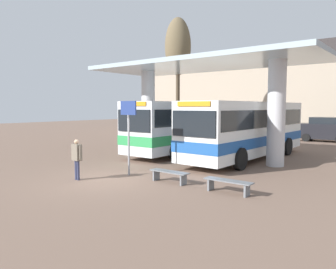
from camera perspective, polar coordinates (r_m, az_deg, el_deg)
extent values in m
plane|color=#755B4C|center=(13.81, -10.62, -7.76)|extent=(100.00, 100.00, 0.00)
cube|color=tan|center=(36.11, 21.95, 7.29)|extent=(40.00, 0.50, 9.52)
cube|color=#332D2D|center=(36.47, 22.13, 12.97)|extent=(40.00, 0.58, 2.28)
cylinder|color=silver|center=(21.78, -3.46, 3.95)|extent=(0.88, 0.88, 5.32)
cylinder|color=silver|center=(17.31, 18.34, 3.50)|extent=(0.88, 0.88, 5.32)
cube|color=#9EB2BC|center=(19.35, 6.26, 12.08)|extent=(13.58, 5.82, 0.24)
cube|color=silver|center=(21.66, 3.87, 1.72)|extent=(2.58, 10.72, 2.94)
cube|color=black|center=(21.64, 3.88, 3.20)|extent=(2.61, 10.29, 0.94)
cube|color=#2D934C|center=(21.70, 3.86, -0.03)|extent=(2.62, 10.76, 0.53)
cube|color=black|center=(17.43, -6.01, 2.41)|extent=(2.29, 0.08, 1.18)
cube|color=orange|center=(17.42, -6.04, 5.33)|extent=(1.74, 0.07, 0.22)
cylinder|color=black|center=(19.92, -4.46, -2.26)|extent=(0.29, 1.07, 1.07)
cylinder|color=black|center=(18.36, 1.31, -2.85)|extent=(0.29, 1.07, 1.07)
cylinder|color=black|center=(24.89, 5.25, -0.85)|extent=(0.29, 1.07, 1.07)
cylinder|color=black|center=(23.66, 10.33, -1.21)|extent=(0.29, 1.07, 1.07)
cube|color=white|center=(19.29, 13.75, 1.17)|extent=(2.71, 10.93, 2.91)
cube|color=black|center=(19.27, 13.79, 2.82)|extent=(2.74, 10.50, 0.93)
cube|color=#1E519E|center=(19.35, 13.71, -0.76)|extent=(2.75, 10.97, 0.52)
cube|color=black|center=(14.53, 4.42, 1.87)|extent=(2.30, 0.11, 1.17)
cube|color=orange|center=(14.51, 4.44, 5.34)|extent=(1.75, 0.08, 0.22)
cylinder|color=black|center=(17.12, 4.98, -3.42)|extent=(0.30, 1.08, 1.08)
cylinder|color=black|center=(15.87, 12.46, -4.17)|extent=(0.30, 1.08, 1.08)
cylinder|color=black|center=(22.63, 14.12, -1.54)|extent=(0.30, 1.08, 1.08)
cylinder|color=black|center=(21.70, 20.09, -1.96)|extent=(0.30, 1.08, 1.08)
cube|color=slate|center=(13.00, 0.24, -6.48)|extent=(1.70, 0.44, 0.04)
cube|color=slate|center=(13.46, -2.07, -7.09)|extent=(0.07, 0.37, 0.42)
cube|color=slate|center=(12.65, 2.69, -7.87)|extent=(0.07, 0.37, 0.42)
cube|color=slate|center=(11.62, 10.45, -7.92)|extent=(1.74, 0.44, 0.04)
cube|color=slate|center=(12.01, 7.45, -8.60)|extent=(0.07, 0.37, 0.42)
cube|color=slate|center=(11.38, 13.59, -9.45)|extent=(0.07, 0.37, 0.42)
cylinder|color=gray|center=(14.37, -6.86, -1.87)|extent=(0.09, 0.09, 2.65)
cube|color=navy|center=(14.28, -6.92, 4.61)|extent=(0.90, 0.06, 0.60)
cylinder|color=#333856|center=(14.06, -15.71, -5.95)|extent=(0.13, 0.13, 0.81)
cylinder|color=#333856|center=(13.93, -15.38, -6.04)|extent=(0.13, 0.13, 0.81)
cube|color=#706656|center=(13.88, -15.61, -2.99)|extent=(0.46, 0.28, 0.67)
sphere|color=tan|center=(13.83, -15.65, -1.23)|extent=(0.19, 0.19, 0.19)
cylinder|color=#706656|center=(14.10, -16.17, -2.85)|extent=(0.09, 0.09, 0.57)
cylinder|color=#706656|center=(13.65, -15.04, -3.07)|extent=(0.09, 0.09, 0.57)
cylinder|color=#473A2B|center=(30.35, 1.71, 5.82)|extent=(0.36, 0.36, 7.04)
ellipsoid|color=brown|center=(30.84, 1.74, 15.06)|extent=(2.37, 2.37, 5.22)
cube|color=black|center=(31.35, 25.69, 0.50)|extent=(4.29, 1.85, 1.30)
cube|color=#1E2328|center=(31.30, 25.75, 2.21)|extent=(2.37, 1.68, 0.57)
cylinder|color=black|center=(32.55, 23.71, -0.25)|extent=(0.68, 0.23, 0.68)
cylinder|color=black|center=(30.81, 22.90, -0.49)|extent=(0.68, 0.23, 0.68)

